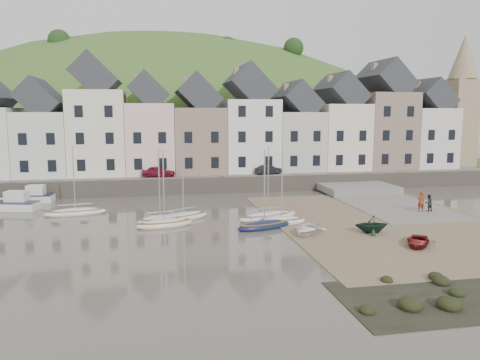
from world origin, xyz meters
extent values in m
plane|color=#4E473D|center=(0.00, 0.00, 0.00)|extent=(160.00, 160.00, 0.00)
cube|color=#385D25|center=(0.00, 32.00, 0.75)|extent=(90.00, 30.00, 1.50)
cube|color=slate|center=(0.00, 20.50, 1.55)|extent=(70.00, 7.00, 0.10)
cube|color=slate|center=(0.00, 17.00, 0.90)|extent=(70.00, 1.20, 1.80)
cube|color=brown|center=(11.00, 0.00, 0.03)|extent=(18.00, 26.00, 0.06)
cube|color=slate|center=(15.00, 8.00, 0.06)|extent=(8.00, 18.00, 0.12)
ellipsoid|color=#385D25|center=(-5.00, 60.00, -18.00)|extent=(134.40, 84.00, 84.00)
cylinder|color=#382619|center=(-22.00, 48.00, 18.00)|extent=(0.50, 0.50, 3.00)
sphere|color=#213D19|center=(-22.00, 48.00, 20.50)|extent=(3.60, 3.60, 3.60)
cylinder|color=#382619|center=(-8.00, 52.00, 18.00)|extent=(0.50, 0.50, 3.00)
sphere|color=#213D19|center=(-8.00, 52.00, 20.50)|extent=(3.60, 3.60, 3.60)
cylinder|color=#382619|center=(6.00, 50.00, 18.00)|extent=(0.50, 0.50, 3.00)
sphere|color=#213D19|center=(6.00, 50.00, 20.50)|extent=(3.60, 3.60, 3.60)
cylinder|color=#382619|center=(18.00, 49.00, 18.00)|extent=(0.50, 0.50, 3.00)
sphere|color=#213D19|center=(18.00, 49.00, 20.50)|extent=(3.60, 3.60, 3.60)
cube|color=silver|center=(-20.05, 24.00, 5.25)|extent=(5.80, 8.00, 7.50)
cube|color=gray|center=(-21.50, 24.00, 11.92)|extent=(0.60, 0.90, 1.40)
cube|color=beige|center=(-13.90, 24.00, 6.50)|extent=(6.40, 8.00, 10.00)
cube|color=gray|center=(-15.50, 24.00, 14.73)|extent=(0.60, 0.90, 1.40)
cube|color=beige|center=(-7.85, 24.00, 5.75)|extent=(5.60, 8.00, 8.50)
cube|color=gray|center=(-9.25, 24.00, 12.82)|extent=(0.60, 0.90, 1.40)
cube|color=#826C5A|center=(-1.90, 24.00, 5.50)|extent=(6.20, 8.00, 8.00)
cube|color=gray|center=(-3.45, 24.00, 12.62)|extent=(0.60, 0.90, 1.40)
cube|color=silver|center=(4.55, 24.00, 6.00)|extent=(6.60, 8.00, 9.00)
cube|color=gray|center=(2.90, 24.00, 13.83)|extent=(0.60, 0.90, 1.40)
cube|color=#B9B5A9|center=(10.80, 24.00, 5.25)|extent=(5.80, 8.00, 7.50)
cube|color=gray|center=(9.35, 24.00, 11.92)|extent=(0.60, 0.90, 1.40)
cube|color=beige|center=(16.75, 24.00, 5.75)|extent=(6.00, 8.00, 8.50)
cube|color=gray|center=(15.25, 24.00, 13.02)|extent=(0.60, 0.90, 1.40)
cube|color=#836B5E|center=(23.00, 24.00, 6.50)|extent=(6.40, 8.00, 10.00)
cube|color=gray|center=(21.40, 24.00, 14.73)|extent=(0.60, 0.90, 1.40)
cube|color=silver|center=(29.15, 24.00, 5.50)|extent=(5.80, 8.00, 8.00)
cube|color=gray|center=(27.70, 24.00, 12.42)|extent=(0.60, 0.90, 1.40)
cube|color=#997F60|center=(34.55, 24.00, 7.50)|extent=(3.50, 3.50, 12.00)
cone|color=#997F60|center=(34.55, 24.00, 16.50)|extent=(4.00, 4.00, 6.00)
ellipsoid|color=silver|center=(-14.44, 7.88, 0.20)|extent=(5.45, 2.33, 0.84)
ellipsoid|color=brown|center=(-14.44, 7.88, 0.42)|extent=(5.01, 2.12, 0.20)
cylinder|color=#B2B5B7|center=(-14.44, 7.88, 3.30)|extent=(0.10, 0.10, 5.60)
cylinder|color=#B2B5B7|center=(-14.44, 7.88, 0.95)|extent=(2.88, 0.54, 0.08)
ellipsoid|color=silver|center=(-7.16, 3.29, 0.20)|extent=(3.97, 2.22, 0.84)
ellipsoid|color=brown|center=(-7.16, 3.29, 0.42)|extent=(3.65, 2.03, 0.20)
cylinder|color=#B2B5B7|center=(-7.16, 3.29, 3.30)|extent=(0.10, 0.10, 5.60)
cylinder|color=#B2B5B7|center=(-7.16, 3.29, 0.95)|extent=(2.03, 0.49, 0.08)
ellipsoid|color=beige|center=(-6.83, 2.07, 0.20)|extent=(4.80, 2.50, 0.84)
ellipsoid|color=brown|center=(-6.83, 2.07, 0.42)|extent=(4.41, 2.28, 0.20)
cylinder|color=#B2B5B7|center=(-6.83, 2.07, 3.30)|extent=(0.10, 0.10, 5.60)
cylinder|color=#B2B5B7|center=(-6.83, 2.07, 0.95)|extent=(2.47, 0.65, 0.08)
ellipsoid|color=silver|center=(-5.19, 4.30, 0.20)|extent=(4.85, 3.51, 0.84)
ellipsoid|color=brown|center=(-5.19, 4.30, 0.42)|extent=(4.45, 3.22, 0.20)
cylinder|color=#B2B5B7|center=(-5.19, 4.30, 3.30)|extent=(0.10, 0.10, 5.60)
cylinder|color=#B2B5B7|center=(-5.19, 4.30, 0.95)|extent=(2.32, 1.27, 0.08)
ellipsoid|color=silver|center=(1.88, 3.14, 0.20)|extent=(5.76, 3.22, 0.84)
ellipsoid|color=brown|center=(1.88, 3.14, 0.42)|extent=(5.29, 2.95, 0.20)
cylinder|color=#B2B5B7|center=(1.88, 3.14, 3.30)|extent=(0.10, 0.10, 5.60)
cylinder|color=#B2B5B7|center=(1.88, 3.14, 0.95)|extent=(2.93, 1.07, 0.08)
ellipsoid|color=#121C3A|center=(0.80, 0.09, 0.20)|extent=(4.90, 2.87, 0.84)
ellipsoid|color=brown|center=(0.80, 0.09, 0.42)|extent=(4.50, 2.62, 0.20)
cylinder|color=#B2B5B7|center=(0.80, 0.09, 3.30)|extent=(0.10, 0.10, 5.60)
cylinder|color=#B2B5B7|center=(0.80, 0.09, 0.95)|extent=(2.47, 0.87, 0.08)
ellipsoid|color=silver|center=(2.53, 1.24, 0.20)|extent=(4.08, 1.68, 0.84)
ellipsoid|color=brown|center=(2.53, 1.24, 0.42)|extent=(3.75, 1.53, 0.20)
cylinder|color=#B2B5B7|center=(2.53, 1.24, 3.30)|extent=(0.10, 0.10, 5.60)
cylinder|color=#B2B5B7|center=(2.53, 1.24, 0.95)|extent=(2.21, 0.18, 0.08)
cube|color=silver|center=(-21.02, 11.39, 0.35)|extent=(5.81, 2.98, 0.70)
cube|color=#121C3A|center=(-21.02, 11.39, 0.72)|extent=(5.72, 3.00, 0.08)
cube|color=silver|center=(-20.21, 11.59, 1.20)|extent=(2.18, 1.63, 1.00)
cube|color=silver|center=(-20.04, 15.01, 0.35)|extent=(4.92, 2.08, 0.70)
cube|color=#121C3A|center=(-20.04, 15.01, 0.72)|extent=(4.83, 2.13, 0.08)
cube|color=silver|center=(-19.32, 15.06, 1.20)|extent=(1.77, 1.33, 1.00)
imported|color=white|center=(3.50, -2.21, 0.41)|extent=(3.94, 4.09, 0.69)
imported|color=black|center=(8.30, -2.93, 0.73)|extent=(2.65, 2.33, 1.33)
imported|color=maroon|center=(9.75, -6.79, 0.38)|extent=(3.62, 3.81, 0.64)
imported|color=maroon|center=(15.99, 2.98, 1.05)|extent=(0.69, 0.46, 1.86)
imported|color=black|center=(16.78, 3.01, 0.89)|extent=(0.85, 0.72, 1.53)
imported|color=maroon|center=(-6.96, 19.50, 2.24)|extent=(3.92, 2.00, 1.28)
imported|color=black|center=(6.08, 19.50, 2.16)|extent=(3.59, 2.22, 1.12)
cube|color=black|center=(8.00, -15.00, 0.03)|extent=(14.00, 6.00, 0.05)
ellipsoid|color=black|center=(7.27, -12.67, 0.16)|extent=(0.80, 0.88, 0.52)
ellipsoid|color=black|center=(5.60, -16.19, 0.22)|extent=(1.09, 1.20, 0.71)
ellipsoid|color=black|center=(6.94, -14.85, 0.15)|extent=(0.73, 0.81, 0.48)
ellipsoid|color=black|center=(7.12, -13.34, 0.18)|extent=(0.91, 1.00, 0.59)
ellipsoid|color=black|center=(1.67, -15.94, 0.14)|extent=(0.70, 0.77, 0.45)
ellipsoid|color=black|center=(3.81, -15.88, 0.22)|extent=(1.08, 1.19, 0.70)
ellipsoid|color=black|center=(4.47, -12.51, 0.13)|extent=(0.64, 0.71, 0.42)
camera|label=1|loc=(-7.69, -34.53, 9.01)|focal=34.99mm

